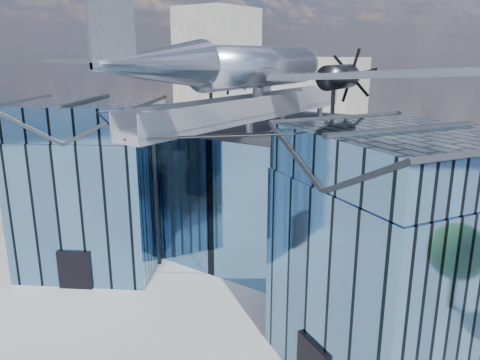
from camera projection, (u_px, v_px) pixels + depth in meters
The scene contains 3 objects.
ground_plane at pixel (222, 297), 29.37m from camera, with size 120.00×120.00×0.00m, color gray.
museum at pixel (271, 191), 32.50m from camera, with size 32.88×24.50×17.60m.
bg_towers at pixel (446, 88), 65.80m from camera, with size 77.00×24.50×26.00m.
Camera 1 is at (16.06, -20.95, 14.89)m, focal length 35.00 mm.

